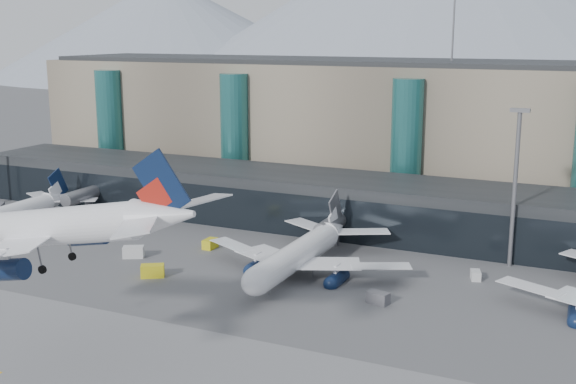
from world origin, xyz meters
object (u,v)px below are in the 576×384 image
(jet_parked_mid, at_px, (305,243))
(veh_h, at_px, (153,271))
(veh_c, at_px, (378,298))
(veh_a, at_px, (133,252))
(lightmast_mid, at_px, (515,179))
(veh_g, at_px, (476,275))
(hero_jet, at_px, (67,218))
(veh_b, at_px, (210,244))
(jet_parked_left, at_px, (17,207))

(jet_parked_mid, xyz_separation_m, veh_h, (-20.09, -13.19, -3.49))
(veh_c, bearing_deg, veh_h, -159.47)
(jet_parked_mid, distance_m, veh_c, 18.10)
(veh_a, distance_m, veh_h, 11.06)
(veh_a, relative_size, veh_h, 0.96)
(lightmast_mid, bearing_deg, veh_h, -149.85)
(veh_a, xyz_separation_m, veh_g, (54.45, 12.92, -0.26))
(lightmast_mid, bearing_deg, hero_jet, -123.33)
(hero_jet, height_order, veh_c, hero_jet)
(veh_b, bearing_deg, veh_g, -86.12)
(hero_jet, height_order, veh_h, hero_jet)
(veh_b, bearing_deg, lightmast_mid, -76.16)
(veh_b, relative_size, veh_g, 1.19)
(jet_parked_mid, bearing_deg, veh_c, -120.57)
(jet_parked_mid, distance_m, veh_a, 29.68)
(hero_jet, bearing_deg, lightmast_mid, 54.27)
(hero_jet, distance_m, jet_parked_mid, 46.08)
(lightmast_mid, bearing_deg, jet_parked_mid, -152.10)
(veh_b, bearing_deg, veh_h, 178.83)
(veh_a, bearing_deg, veh_c, -32.22)
(lightmast_mid, xyz_separation_m, veh_a, (-58.22, -21.94, -13.46))
(veh_b, bearing_deg, hero_jet, -167.19)
(hero_jet, xyz_separation_m, veh_h, (-10.91, 29.95, -16.86))
(jet_parked_mid, distance_m, veh_g, 26.76)
(jet_parked_mid, bearing_deg, veh_h, 124.10)
(jet_parked_left, relative_size, veh_b, 11.64)
(lightmast_mid, bearing_deg, veh_b, -166.26)
(jet_parked_left, relative_size, veh_a, 9.84)
(veh_g, distance_m, veh_h, 49.84)
(lightmast_mid, distance_m, veh_b, 52.39)
(lightmast_mid, bearing_deg, jet_parked_left, -170.17)
(veh_a, bearing_deg, veh_h, -66.63)
(jet_parked_left, distance_m, veh_h, 42.86)
(lightmast_mid, height_order, veh_g, lightmast_mid)
(lightmast_mid, relative_size, veh_g, 10.56)
(jet_parked_mid, height_order, veh_a, jet_parked_mid)
(lightmast_mid, relative_size, hero_jet, 0.71)
(lightmast_mid, relative_size, jet_parked_mid, 0.70)
(veh_b, xyz_separation_m, veh_g, (45.38, 3.00, -0.13))
(veh_b, xyz_separation_m, veh_h, (-0.37, -16.75, 0.15))
(jet_parked_left, xyz_separation_m, veh_g, (86.43, 6.62, -3.40))
(jet_parked_left, xyz_separation_m, veh_h, (40.68, -13.14, -3.12))
(jet_parked_left, relative_size, veh_c, 10.99)
(jet_parked_left, bearing_deg, hero_jet, -130.35)
(jet_parked_left, height_order, veh_h, jet_parked_left)
(jet_parked_mid, xyz_separation_m, veh_g, (25.67, 6.57, -3.77))
(veh_h, bearing_deg, jet_parked_left, 130.77)
(veh_b, distance_m, veh_c, 37.13)
(hero_jet, distance_m, veh_g, 63.07)
(jet_parked_left, bearing_deg, lightmast_mid, -80.65)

